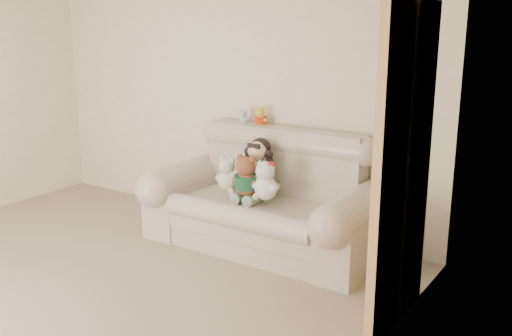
# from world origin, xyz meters

# --- Properties ---
(floor) EXTENTS (5.00, 5.00, 0.00)m
(floor) POSITION_xyz_m (0.00, 0.00, 0.00)
(floor) COLOR gray
(floor) RESTS_ON ground
(wall_back) EXTENTS (4.50, 0.00, 4.50)m
(wall_back) POSITION_xyz_m (0.00, 2.50, 1.30)
(wall_back) COLOR beige
(wall_back) RESTS_ON ground
(wall_right) EXTENTS (0.00, 5.00, 5.00)m
(wall_right) POSITION_xyz_m (2.25, 0.00, 1.30)
(wall_right) COLOR beige
(wall_right) RESTS_ON ground
(sofa) EXTENTS (2.10, 0.95, 1.03)m
(sofa) POSITION_xyz_m (0.76, 2.00, 0.52)
(sofa) COLOR beige
(sofa) RESTS_ON floor
(door_panel) EXTENTS (0.06, 0.90, 2.10)m
(door_panel) POSITION_xyz_m (2.22, 1.40, 1.05)
(door_panel) COLOR tan
(door_panel) RESTS_ON floor
(seated_child) EXTENTS (0.37, 0.43, 0.55)m
(seated_child) POSITION_xyz_m (0.66, 2.08, 0.70)
(seated_child) COLOR #2D7338
(seated_child) RESTS_ON sofa
(brown_teddy) EXTENTS (0.33, 0.30, 0.42)m
(brown_teddy) POSITION_xyz_m (0.68, 1.87, 0.71)
(brown_teddy) COLOR brown
(brown_teddy) RESTS_ON sofa
(white_cat) EXTENTS (0.27, 0.22, 0.40)m
(white_cat) POSITION_xyz_m (0.88, 1.86, 0.70)
(white_cat) COLOR white
(white_cat) RESTS_ON sofa
(cream_teddy) EXTENTS (0.28, 0.26, 0.36)m
(cream_teddy) POSITION_xyz_m (0.45, 1.90, 0.68)
(cream_teddy) COLOR beige
(cream_teddy) RESTS_ON sofa
(yellow_mini_bear) EXTENTS (0.17, 0.15, 0.22)m
(yellow_mini_bear) POSITION_xyz_m (0.49, 2.38, 1.12)
(yellow_mini_bear) COLOR yellow
(yellow_mini_bear) RESTS_ON sofa
(grey_mini_plush) EXTENTS (0.13, 0.11, 0.17)m
(grey_mini_plush) POSITION_xyz_m (0.30, 2.37, 1.09)
(grey_mini_plush) COLOR #B9BAC1
(grey_mini_plush) RESTS_ON sofa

